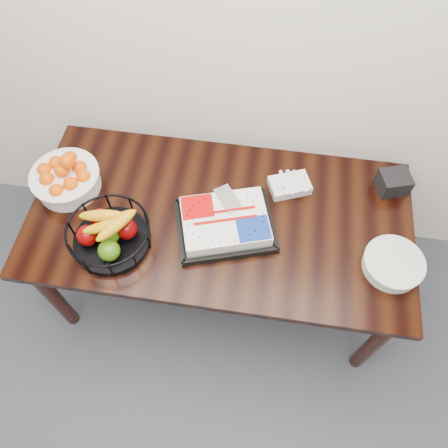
# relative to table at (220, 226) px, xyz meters

# --- Properties ---
(table) EXTENTS (1.80, 0.90, 0.75)m
(table) POSITION_rel_table_xyz_m (0.00, 0.00, 0.00)
(table) COLOR black
(table) RESTS_ON ground
(cake_tray) EXTENTS (0.52, 0.46, 0.09)m
(cake_tray) POSITION_rel_table_xyz_m (0.03, -0.06, 0.13)
(cake_tray) COLOR black
(cake_tray) RESTS_ON table
(tangerine_bowl) EXTENTS (0.33, 0.33, 0.21)m
(tangerine_bowl) POSITION_rel_table_xyz_m (-0.75, 0.06, 0.18)
(tangerine_bowl) COLOR white
(tangerine_bowl) RESTS_ON table
(fruit_basket) EXTENTS (0.37, 0.37, 0.19)m
(fruit_basket) POSITION_rel_table_xyz_m (-0.46, -0.21, 0.17)
(fruit_basket) COLOR black
(fruit_basket) RESTS_ON table
(plate_stack) EXTENTS (0.26, 0.26, 0.06)m
(plate_stack) POSITION_rel_table_xyz_m (0.78, -0.15, 0.12)
(plate_stack) COLOR white
(plate_stack) RESTS_ON table
(fork_bag) EXTENTS (0.22, 0.19, 0.06)m
(fork_bag) POSITION_rel_table_xyz_m (0.31, 0.21, 0.11)
(fork_bag) COLOR silver
(fork_bag) RESTS_ON table
(napkin_box) EXTENTS (0.17, 0.15, 0.10)m
(napkin_box) POSITION_rel_table_xyz_m (0.80, 0.28, 0.14)
(napkin_box) COLOR black
(napkin_box) RESTS_ON table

